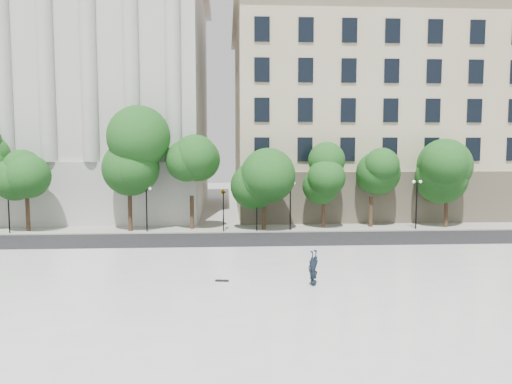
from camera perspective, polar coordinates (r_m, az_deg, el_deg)
ground at (r=21.35m, az=-5.40°, el=-15.08°), size 160.00×160.00×0.00m
plaza at (r=24.12m, az=-5.15°, el=-12.09°), size 44.00×22.00×0.45m
street at (r=38.73m, az=-4.46°, el=-5.75°), size 60.00×8.00×0.02m
far_sidewalk at (r=44.62m, az=-4.31°, el=-4.21°), size 60.00×4.00×0.12m
building_west at (r=61.46m, az=-20.48°, el=10.07°), size 31.50×27.65×25.60m
building_east at (r=62.08m, az=14.86°, el=8.56°), size 36.00×26.15×23.00m
traffic_light_west at (r=42.46m, az=-3.76°, el=0.35°), size 0.65×1.95×4.27m
traffic_light_east at (r=42.55m, az=0.10°, el=0.19°), size 0.60×1.63×4.14m
person_lying at (r=25.50m, az=6.54°, el=-10.05°), size 1.67×1.76×0.49m
skateboard at (r=26.19m, az=-3.91°, el=-10.07°), size 0.72×0.28×0.07m
street_trees at (r=43.54m, az=-4.03°, el=2.49°), size 44.04×5.18×8.21m
lamp_posts at (r=42.84m, az=-4.04°, el=-0.73°), size 35.81×0.28×4.43m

